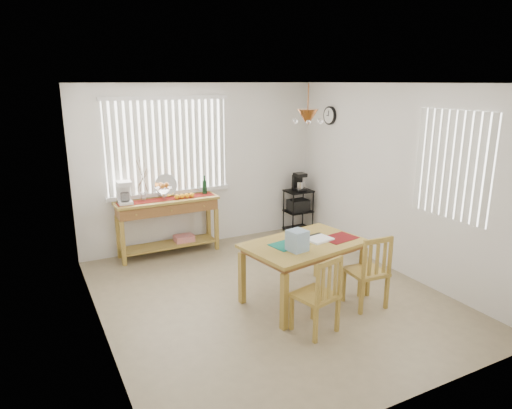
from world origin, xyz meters
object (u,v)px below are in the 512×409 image
sideboard (168,213)px  cart_items (299,182)px  wire_cart (298,207)px  chair_left (318,295)px  chair_right (368,272)px  dining_table (304,249)px

sideboard → cart_items: (2.37, -0.00, 0.25)m
wire_cart → cart_items: bearing=90.0°
chair_left → chair_right: size_ratio=0.96×
wire_cart → chair_right: (-0.80, -2.78, -0.01)m
sideboard → chair_left: bearing=-76.7°
sideboard → cart_items: cart_items is taller
dining_table → chair_right: size_ratio=1.68×
dining_table → chair_left: size_ratio=1.75×
sideboard → chair_left: 3.09m
chair_left → chair_right: chair_right is taller
wire_cart → dining_table: wire_cart is taller
cart_items → sideboard: bearing=180.0°
dining_table → wire_cart: bearing=58.8°
sideboard → wire_cart: 2.38m
wire_cart → dining_table: 2.67m
sideboard → chair_left: sideboard is taller
sideboard → chair_right: 3.21m
sideboard → chair_right: size_ratio=1.72×
dining_table → chair_right: 0.80m
wire_cart → cart_items: 0.45m
wire_cart → chair_left: chair_left is taller
wire_cart → chair_right: chair_right is taller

